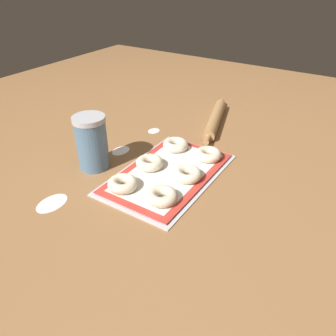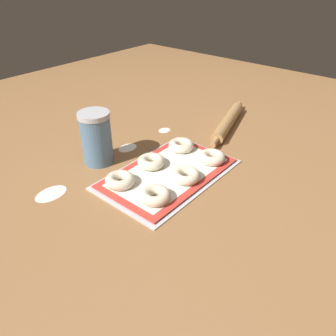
% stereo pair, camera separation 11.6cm
% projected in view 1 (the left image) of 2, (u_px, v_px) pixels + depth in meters
% --- Properties ---
extents(ground_plane, '(2.80, 2.80, 0.00)m').
position_uv_depth(ground_plane, '(174.00, 177.00, 1.05)').
color(ground_plane, olive).
extents(baking_tray, '(0.45, 0.28, 0.01)m').
position_uv_depth(baking_tray, '(168.00, 174.00, 1.05)').
color(baking_tray, silver).
rests_on(baking_tray, ground_plane).
extents(baking_mat, '(0.42, 0.26, 0.00)m').
position_uv_depth(baking_mat, '(168.00, 173.00, 1.05)').
color(baking_mat, red).
rests_on(baking_mat, baking_tray).
extents(bagel_front_left, '(0.09, 0.09, 0.03)m').
position_uv_depth(bagel_front_left, '(162.00, 196.00, 0.92)').
color(bagel_front_left, beige).
rests_on(bagel_front_left, baking_mat).
extents(bagel_front_center, '(0.09, 0.09, 0.03)m').
position_uv_depth(bagel_front_center, '(187.00, 174.00, 1.01)').
color(bagel_front_center, beige).
rests_on(bagel_front_center, baking_mat).
extents(bagel_front_right, '(0.09, 0.09, 0.03)m').
position_uv_depth(bagel_front_right, '(208.00, 154.00, 1.11)').
color(bagel_front_right, beige).
rests_on(bagel_front_right, baking_mat).
extents(bagel_back_left, '(0.09, 0.09, 0.03)m').
position_uv_depth(bagel_back_left, '(123.00, 184.00, 0.97)').
color(bagel_back_left, beige).
rests_on(bagel_back_left, baking_mat).
extents(bagel_back_center, '(0.09, 0.09, 0.03)m').
position_uv_depth(bagel_back_center, '(150.00, 163.00, 1.07)').
color(bagel_back_center, beige).
rests_on(bagel_back_center, baking_mat).
extents(bagel_back_right, '(0.09, 0.09, 0.03)m').
position_uv_depth(bagel_back_right, '(175.00, 145.00, 1.17)').
color(bagel_back_right, beige).
rests_on(bagel_back_right, baking_mat).
extents(flour_canister, '(0.10, 0.10, 0.18)m').
position_uv_depth(flour_canister, '(92.00, 142.00, 1.05)').
color(flour_canister, slate).
rests_on(flour_canister, ground_plane).
extents(rolling_pin, '(0.42, 0.15, 0.05)m').
position_uv_depth(rolling_pin, '(215.00, 119.00, 1.37)').
color(rolling_pin, '#AD7F4C').
rests_on(rolling_pin, ground_plane).
extents(flour_patch_near, '(0.10, 0.07, 0.00)m').
position_uv_depth(flour_patch_near, '(52.00, 203.00, 0.93)').
color(flour_patch_near, white).
rests_on(flour_patch_near, ground_plane).
extents(flour_patch_far, '(0.08, 0.06, 0.00)m').
position_uv_depth(flour_patch_far, '(121.00, 150.00, 1.19)').
color(flour_patch_far, white).
rests_on(flour_patch_far, ground_plane).
extents(flour_patch_side, '(0.05, 0.04, 0.00)m').
position_uv_depth(flour_patch_side, '(154.00, 131.00, 1.33)').
color(flour_patch_side, white).
rests_on(flour_patch_side, ground_plane).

